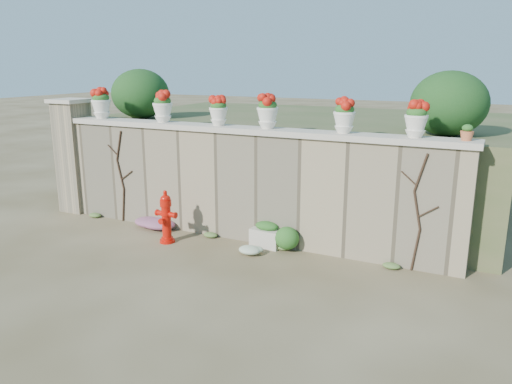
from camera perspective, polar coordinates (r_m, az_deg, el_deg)
The scene contains 21 objects.
ground at distance 8.15m, azimuth -7.72°, elevation -8.86°, with size 80.00×80.00×0.00m, color brown.
stone_wall at distance 9.30m, azimuth -1.76°, elevation 0.71°, with size 8.00×0.40×2.00m, color gray.
wall_cap at distance 9.11m, azimuth -1.82°, elevation 7.14°, with size 8.10×0.52×0.10m, color beige.
gate_pillar at distance 11.74m, azimuth -20.02°, elevation 4.00°, with size 0.72×0.72×2.48m.
raised_fill at distance 12.16m, azimuth 5.33°, elevation 3.91°, with size 9.00×6.00×2.00m, color #384C23.
back_shrub_left at distance 11.84m, azimuth -13.07°, elevation 10.88°, with size 1.30×1.30×1.10m, color #143814.
back_shrub_right at distance 9.24m, azimuth 21.19°, elevation 9.41°, with size 1.30×1.30×1.10m, color #143814.
vine_left at distance 10.63m, azimuth -15.18°, elevation 1.89°, with size 0.60×0.04×1.91m.
vine_right at distance 8.13m, azimuth 18.01°, elevation -2.09°, with size 0.60×0.04×1.91m.
fire_hydrant at distance 9.28m, azimuth -10.23°, elevation -2.79°, with size 0.42×0.30×0.98m.
planter_box at distance 9.03m, azimuth 1.23°, elevation -4.91°, with size 0.58×0.37×0.47m.
green_shrub at distance 8.80m, azimuth 3.07°, elevation -5.01°, with size 0.59×0.53×0.56m, color #1E5119.
magenta_clump at distance 10.17m, azimuth -11.23°, elevation -3.46°, with size 0.96×0.64×0.26m, color #BB259A.
white_flowers at distance 8.69m, azimuth -0.39°, elevation -6.51°, with size 0.54×0.43×0.19m, color white.
urn_pot_0 at distance 10.99m, azimuth -17.28°, elevation 9.63°, with size 0.40×0.40×0.62m.
urn_pot_1 at distance 9.98m, azimuth -10.62°, elevation 9.54°, with size 0.38×0.38×0.60m.
urn_pot_2 at distance 9.29m, azimuth -4.32°, elevation 9.20°, with size 0.34×0.34×0.53m.
urn_pot_3 at distance 8.83m, azimuth 1.33°, elevation 9.16°, with size 0.38×0.38×0.59m.
urn_pot_4 at distance 8.35m, azimuth 10.06°, elevation 8.54°, with size 0.36×0.36×0.56m.
urn_pot_5 at distance 8.11m, azimuth 17.83°, elevation 7.88°, with size 0.36×0.36×0.56m.
terracotta_pot at distance 8.05m, azimuth 22.97°, elevation 6.19°, with size 0.20×0.20×0.23m.
Camera 1 is at (4.25, -6.18, 3.20)m, focal length 35.00 mm.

